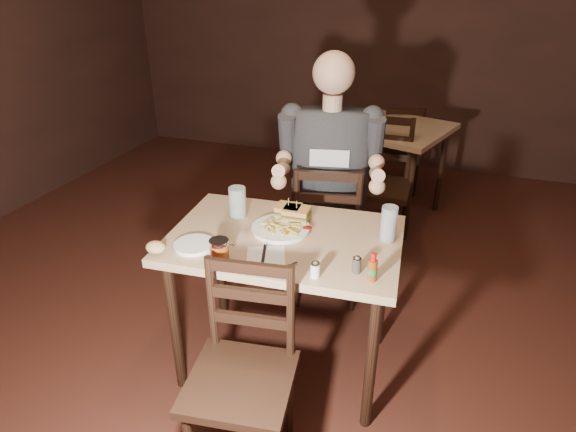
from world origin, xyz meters
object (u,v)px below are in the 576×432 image
(bg_chair_far, at_px, (398,148))
(dinner_plate, at_px, (281,229))
(bg_table, at_px, (393,137))
(chair_far, at_px, (327,229))
(chair_near, at_px, (240,382))
(syrup_dispenser, at_px, (219,251))
(bg_chair_near, at_px, (379,187))
(diner, at_px, (330,149))
(main_table, at_px, (285,254))
(hot_sauce, at_px, (373,267))
(side_plate, at_px, (194,246))
(glass_left, at_px, (238,202))
(glass_right, at_px, (389,224))

(bg_chair_far, distance_m, dinner_plate, 2.51)
(dinner_plate, bearing_deg, bg_table, 82.24)
(chair_far, distance_m, bg_chair_far, 1.84)
(chair_near, height_order, dinner_plate, chair_near)
(bg_chair_far, relative_size, syrup_dispenser, 7.69)
(bg_chair_near, height_order, syrup_dispenser, bg_chair_near)
(chair_far, height_order, diner, diner)
(main_table, xyz_separation_m, hot_sauce, (0.45, -0.22, 0.16))
(syrup_dispenser, xyz_separation_m, side_plate, (-0.17, 0.08, -0.05))
(side_plate, bearing_deg, diner, 65.55)
(bg_chair_near, height_order, hot_sauce, bg_chair_near)
(bg_table, height_order, chair_near, chair_near)
(hot_sauce, relative_size, side_plate, 0.70)
(hot_sauce, bearing_deg, chair_far, 114.42)
(chair_near, relative_size, hot_sauce, 7.18)
(bg_chair_far, distance_m, side_plate, 2.82)
(bg_table, distance_m, diner, 1.37)
(chair_far, xyz_separation_m, hot_sauce, (0.41, -0.91, 0.37))
(chair_near, bearing_deg, chair_far, 81.97)
(bg_table, bearing_deg, chair_far, -98.65)
(hot_sauce, bearing_deg, dinner_plate, 151.06)
(chair_near, relative_size, syrup_dispenser, 8.17)
(chair_far, height_order, dinner_plate, chair_far)
(bg_chair_far, relative_size, glass_left, 5.31)
(chair_far, relative_size, glass_right, 5.53)
(bg_table, xyz_separation_m, dinner_plate, (-0.26, -1.92, 0.10))
(main_table, distance_m, syrup_dispenser, 0.38)
(dinner_plate, bearing_deg, side_plate, -139.28)
(bg_chair_near, distance_m, side_plate, 1.76)
(chair_far, bearing_deg, dinner_plate, 72.17)
(glass_right, bearing_deg, bg_chair_far, 95.41)
(bg_chair_near, distance_m, glass_right, 1.37)
(dinner_plate, bearing_deg, glass_left, 164.63)
(bg_chair_far, bearing_deg, main_table, 68.91)
(chair_near, xyz_separation_m, side_plate, (-0.37, 0.37, 0.34))
(diner, distance_m, dinner_plate, 0.63)
(side_plate, bearing_deg, glass_right, 23.34)
(bg_table, height_order, side_plate, side_plate)
(chair_near, relative_size, glass_right, 5.29)
(bg_chair_near, bearing_deg, dinner_plate, -102.22)
(chair_far, bearing_deg, chair_near, 77.80)
(diner, bearing_deg, dinner_plate, -109.40)
(main_table, distance_m, dinner_plate, 0.12)
(bg_table, bearing_deg, main_table, -96.62)
(bg_table, xyz_separation_m, syrup_dispenser, (-0.41, -2.26, 0.14))
(bg_chair_near, bearing_deg, chair_near, -97.16)
(glass_right, relative_size, syrup_dispenser, 1.55)
(dinner_plate, distance_m, syrup_dispenser, 0.38)
(glass_right, xyz_separation_m, syrup_dispenser, (-0.63, -0.42, -0.03))
(bg_chair_near, height_order, dinner_plate, bg_chair_near)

